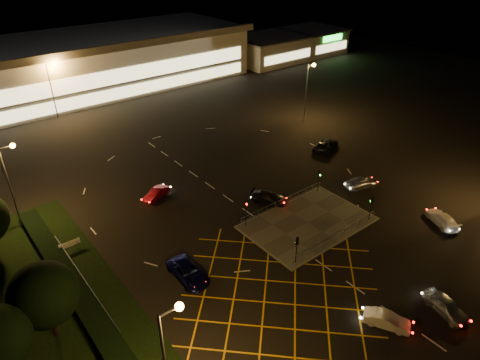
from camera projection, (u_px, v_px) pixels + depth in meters
ground at (283, 222)px, 49.63m from camera, size 180.00×180.00×0.00m
pedestrian_island at (308, 223)px, 49.32m from camera, size 14.00×9.00×0.12m
grass_verge at (12, 304)px, 38.61m from camera, size 18.00×30.00×0.08m
hedge at (66, 276)px, 41.07m from camera, size 2.00×26.00×1.00m
supermarket at (79, 64)px, 88.88m from camera, size 72.00×26.50×10.50m
retail_unit_a at (269, 49)px, 109.28m from camera, size 18.80×14.80×6.35m
retail_unit_b at (312, 40)px, 117.87m from camera, size 14.80×14.80×6.35m
streetlight_sw at (170, 351)px, 26.61m from camera, size 1.78×0.56×10.03m
streetlight_nw at (11, 175)px, 45.84m from camera, size 1.78×0.56×10.03m
streetlight_ne at (308, 84)px, 73.01m from camera, size 1.78×0.56×10.03m
streetlight_far_left at (53, 83)px, 73.67m from camera, size 1.78×0.56×10.03m
streetlight_far_right at (230, 47)px, 96.53m from camera, size 1.78×0.56×10.03m
signal_sw at (297, 245)px, 42.23m from camera, size 0.28×0.30×3.15m
signal_se at (372, 203)px, 48.69m from camera, size 0.28×0.30×3.15m
signal_nw at (246, 209)px, 47.64m from camera, size 0.28×0.30×3.15m
signal_ne at (319, 176)px, 54.09m from camera, size 0.28×0.30×3.15m
tree_e at (44, 295)px, 33.31m from camera, size 5.40×5.40×7.35m
car_near_silver at (446, 306)px, 37.46m from camera, size 2.67×4.62×1.48m
car_queue_white at (387, 320)px, 36.22m from camera, size 3.04×4.07×1.28m
car_left_blue at (188, 272)px, 41.21m from camera, size 2.50×5.23×1.44m
car_far_dkgrey at (269, 197)px, 52.92m from camera, size 4.00×4.85×1.32m
car_right_silver at (361, 182)px, 55.91m from camera, size 4.84×3.07×1.54m
car_circ_red at (156, 193)px, 53.80m from camera, size 3.99×2.63×1.24m
car_east_grey at (325, 145)px, 65.65m from camera, size 6.12×4.42×1.55m
car_approach_white at (442, 219)px, 48.93m from camera, size 3.64×4.97×1.34m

